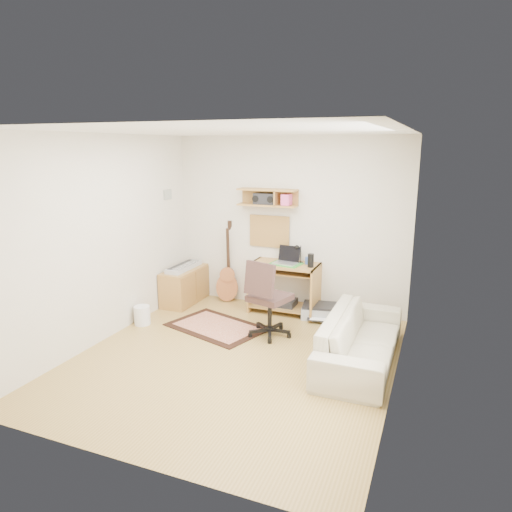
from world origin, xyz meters
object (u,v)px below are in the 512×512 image
at_px(desk, 284,288).
at_px(sofa, 361,331).
at_px(cabinet, 185,286).
at_px(printer, 319,312).
at_px(task_chair, 270,298).

xyz_separation_m(desk, sofa, (1.34, -1.24, 0.00)).
relative_size(cabinet, printer, 1.81).
distance_m(desk, task_chair, 0.94).
distance_m(desk, printer, 0.63).
relative_size(task_chair, cabinet, 1.17).
bearing_deg(cabinet, sofa, -19.74).
height_order(desk, printer, desk).
height_order(task_chair, sofa, task_chair).
bearing_deg(sofa, printer, 33.22).
distance_m(task_chair, sofa, 1.28).
bearing_deg(task_chair, cabinet, 172.04).
relative_size(cabinet, sofa, 0.47).
relative_size(desk, cabinet, 1.11).
xyz_separation_m(task_chair, cabinet, (-1.72, 0.75, -0.25)).
height_order(desk, task_chair, task_chair).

